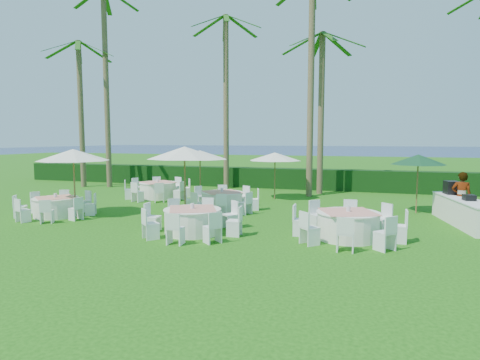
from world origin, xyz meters
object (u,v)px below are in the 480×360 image
object	(u,v)px
banquet_table_e	(222,200)
umbrella_a	(73,155)
banquet_table_a	(56,206)
umbrella_green	(418,160)
banquet_table_d	(158,190)
umbrella_c	(200,155)
staff_person	(461,197)
banquet_table_b	(193,220)
banquet_table_c	(348,224)
umbrella_b	(184,153)
buffet_table	(463,211)
umbrella_d	(275,157)

from	to	relation	value
banquet_table_e	umbrella_a	world-z (taller)	umbrella_a
banquet_table_a	umbrella_green	world-z (taller)	umbrella_green
banquet_table_a	banquet_table_d	bearing A→B (deg)	76.01
umbrella_c	banquet_table_e	bearing A→B (deg)	-47.93
banquet_table_a	umbrella_green	size ratio (longest dim) A/B	1.23
umbrella_green	staff_person	bearing A→B (deg)	-43.27
banquet_table_b	banquet_table_e	size ratio (longest dim) A/B	1.04
banquet_table_c	staff_person	world-z (taller)	staff_person
banquet_table_c	umbrella_b	world-z (taller)	umbrella_b
banquet_table_d	buffet_table	size ratio (longest dim) A/B	0.80
buffet_table	banquet_table_c	bearing A→B (deg)	-139.11
banquet_table_d	umbrella_b	distance (m)	5.48
umbrella_b	umbrella_d	bearing A→B (deg)	66.55
umbrella_d	umbrella_green	world-z (taller)	umbrella_green
banquet_table_d	umbrella_d	xyz separation A→B (m)	(5.66, 1.50, 1.67)
umbrella_a	umbrella_d	world-z (taller)	umbrella_a
banquet_table_a	banquet_table_c	distance (m)	10.84
banquet_table_a	umbrella_d	xyz separation A→B (m)	(7.01, 6.95, 1.71)
umbrella_a	umbrella_c	xyz separation A→B (m)	(3.12, 4.92, -0.14)
banquet_table_e	umbrella_green	distance (m)	8.03
banquet_table_c	umbrella_d	bearing A→B (deg)	118.12
banquet_table_a	umbrella_b	world-z (taller)	umbrella_b
banquet_table_a	banquet_table_b	world-z (taller)	banquet_table_b
umbrella_d	buffet_table	distance (m)	8.66
banquet_table_a	umbrella_d	bearing A→B (deg)	44.75
umbrella_a	umbrella_d	xyz separation A→B (m)	(6.38, 6.63, -0.25)
banquet_table_c	umbrella_c	size ratio (longest dim) A/B	1.22
staff_person	umbrella_c	bearing A→B (deg)	0.92
banquet_table_c	umbrella_a	world-z (taller)	umbrella_a
banquet_table_c	umbrella_b	distance (m)	6.72
banquet_table_e	banquet_table_a	bearing A→B (deg)	-150.41
staff_person	banquet_table_d	bearing A→B (deg)	1.58
umbrella_a	umbrella_d	size ratio (longest dim) A/B	1.04
umbrella_a	buffet_table	xyz separation A→B (m)	(13.91, 2.67, -1.86)
banquet_table_a	staff_person	size ratio (longest dim) A/B	1.62
banquet_table_d	umbrella_a	world-z (taller)	umbrella_a
umbrella_c	banquet_table_d	bearing A→B (deg)	175.19
banquet_table_b	umbrella_b	bearing A→B (deg)	119.75
umbrella_a	umbrella_b	bearing A→B (deg)	17.33
banquet_table_e	umbrella_d	size ratio (longest dim) A/B	1.18
banquet_table_b	banquet_table_e	world-z (taller)	banquet_table_b
umbrella_c	umbrella_d	size ratio (longest dim) A/B	1.04
umbrella_b	buffet_table	world-z (taller)	umbrella_b
buffet_table	umbrella_green	bearing A→B (deg)	123.92
banquet_table_d	umbrella_a	size ratio (longest dim) A/B	1.21
buffet_table	staff_person	world-z (taller)	staff_person
banquet_table_d	umbrella_c	size ratio (longest dim) A/B	1.21
umbrella_d	umbrella_a	bearing A→B (deg)	-133.92
umbrella_green	banquet_table_a	bearing A→B (deg)	-159.76
buffet_table	umbrella_a	bearing A→B (deg)	-169.15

